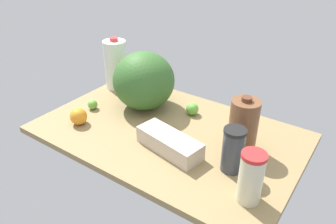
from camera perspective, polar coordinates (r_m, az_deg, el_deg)
name	(u,v)px	position (r cm, az deg, el deg)	size (l,w,h in cm)	color
countertop	(168,133)	(154.18, 0.00, -3.71)	(120.00, 76.00, 3.00)	#91794D
chocolate_milk_jug	(243,125)	(138.97, 12.98, -2.28)	(12.07, 12.07, 24.76)	brown
shaker_bottle	(233,150)	(127.60, 11.27, -6.49)	(8.72, 8.72, 18.63)	#313641
egg_carton	(169,143)	(138.56, 0.24, -5.40)	(30.04, 11.04, 7.55)	beige
milk_jug	(116,65)	(191.59, -9.08, 8.16)	(12.92, 12.92, 29.74)	white
watermelon	(144,81)	(167.28, -4.24, 5.45)	(31.41, 31.41, 29.69)	#356429
tumbler_cup	(251,177)	(115.56, 14.24, -10.98)	(8.67, 8.67, 19.79)	beige
lime_near_front	(192,109)	(165.11, 4.27, 0.54)	(6.26, 6.26, 6.26)	#62B03C
orange_beside_bowl	(79,116)	(162.15, -15.32, -0.74)	(8.16, 8.16, 8.16)	orange
lime_far_back	(93,105)	(174.35, -13.00, 1.27)	(5.07, 5.07, 5.07)	#6AAA3E
lime_loose	(242,127)	(154.06, 12.70, -2.64)	(5.72, 5.72, 5.72)	#69AC34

